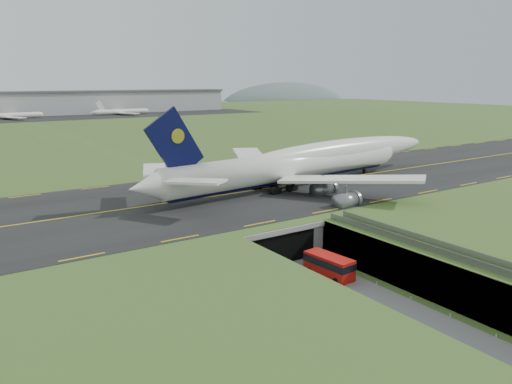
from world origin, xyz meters
TOP-DOWN VIEW (x-y plane):
  - ground at (0.00, 0.00)m, footprint 900.00×900.00m
  - airfield_deck at (0.00, 0.00)m, footprint 800.00×800.00m
  - trench_road at (0.00, -7.50)m, footprint 12.00×75.00m
  - taxiway at (0.00, 33.00)m, footprint 800.00×44.00m
  - tunnel_portal at (0.00, 16.71)m, footprint 17.00×22.30m
  - guideway at (11.00, -19.11)m, footprint 3.00×53.00m
  - jumbo_jet at (25.17, 32.16)m, footprint 85.93×56.48m
  - shuttle_tram at (2.47, 0.25)m, footprint 3.72×8.20m
  - cargo_terminal at (-0.02, 299.41)m, footprint 320.00×67.00m
  - distant_hills at (64.38, 430.00)m, footprint 700.00×91.00m

SIDE VIEW (x-z plane):
  - distant_hills at x=64.38m, z-range -34.00..26.00m
  - ground at x=0.00m, z-range 0.00..0.00m
  - trench_road at x=0.00m, z-range 0.00..0.20m
  - shuttle_tram at x=2.47m, z-range 0.16..3.39m
  - airfield_deck at x=0.00m, z-range 0.00..6.00m
  - tunnel_portal at x=0.00m, z-range 0.33..6.33m
  - guideway at x=11.00m, z-range 1.80..8.85m
  - taxiway at x=0.00m, z-range 6.00..6.18m
  - jumbo_jet at x=25.17m, z-range 1.64..20.43m
  - cargo_terminal at x=-0.02m, z-range 6.16..21.76m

